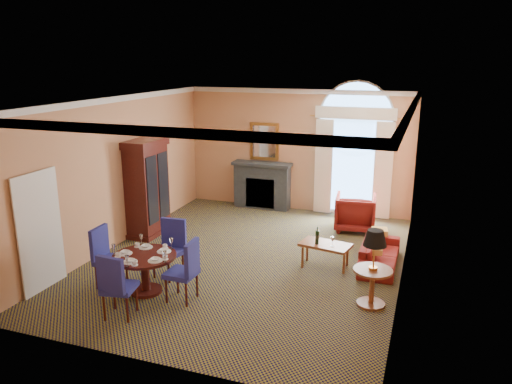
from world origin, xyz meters
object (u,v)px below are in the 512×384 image
(sofa, at_px, (380,254))
(armchair, at_px, (355,212))
(dining_table, at_px, (145,264))
(coffee_table, at_px, (325,245))
(armoire, at_px, (147,189))
(side_table, at_px, (374,259))

(sofa, relative_size, armchair, 1.82)
(sofa, bearing_deg, armchair, 21.46)
(dining_table, height_order, coffee_table, dining_table)
(armoire, xyz_separation_m, armchair, (4.49, 1.85, -0.64))
(armchair, height_order, side_table, side_table)
(coffee_table, xyz_separation_m, side_table, (1.06, -1.28, 0.37))
(armoire, relative_size, side_table, 1.71)
(armchair, bearing_deg, sofa, 105.46)
(coffee_table, bearing_deg, dining_table, -131.95)
(armoire, height_order, coffee_table, armoire)
(side_table, bearing_deg, armoire, 161.06)
(armchair, xyz_separation_m, side_table, (0.83, -3.67, 0.39))
(armchair, bearing_deg, side_table, 96.50)
(sofa, bearing_deg, side_table, -178.58)
(sofa, height_order, side_table, side_table)
(armoire, height_order, side_table, armoire)
(dining_table, xyz_separation_m, side_table, (3.78, 0.84, 0.29))
(dining_table, bearing_deg, coffee_table, 37.85)
(armoire, bearing_deg, sofa, -1.26)
(armoire, relative_size, armchair, 2.34)
(armoire, bearing_deg, dining_table, -59.92)
(armoire, bearing_deg, armchair, 22.35)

